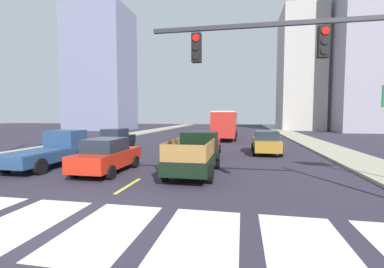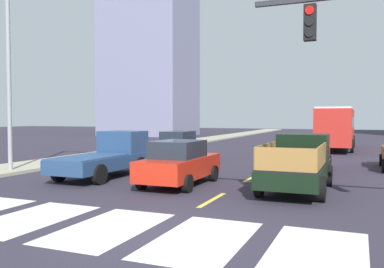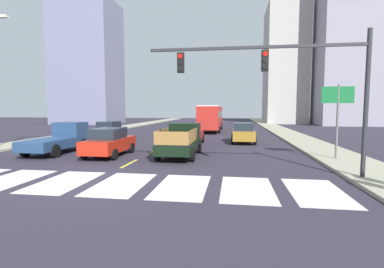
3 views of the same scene
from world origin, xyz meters
name	(u,v)px [view 1 (image 1 of 3)]	position (x,y,z in m)	size (l,w,h in m)	color
ground_plane	(64,225)	(0.00, 0.00, 0.00)	(160.00, 160.00, 0.00)	#2E2A37
sidewalk_right	(327,148)	(11.56, 18.00, 0.07)	(3.09, 110.00, 0.15)	#A4A086
sidewalk_left	(79,143)	(-11.56, 18.00, 0.07)	(3.09, 110.00, 0.15)	#A4A086
crosswalk_stripe_3	(24,222)	(-1.19, 0.00, 0.00)	(1.86, 3.51, 0.01)	silver
crosswalk_stripe_4	(106,229)	(1.19, 0.00, 0.00)	(1.86, 3.51, 0.01)	silver
crosswalk_stripe_5	(199,237)	(3.57, 0.00, 0.00)	(1.86, 3.51, 0.01)	silver
crosswalk_stripe_6	(307,246)	(5.95, 0.00, 0.00)	(1.86, 3.51, 0.01)	silver
lane_dash_0	(129,186)	(0.00, 4.00, 0.00)	(0.16, 2.40, 0.01)	yellow
lane_dash_1	(164,164)	(0.00, 9.00, 0.00)	(0.16, 2.40, 0.01)	yellow
lane_dash_2	(183,152)	(0.00, 14.00, 0.00)	(0.16, 2.40, 0.01)	yellow
lane_dash_3	(194,145)	(0.00, 19.00, 0.00)	(0.16, 2.40, 0.01)	yellow
lane_dash_4	(202,140)	(0.00, 24.00, 0.00)	(0.16, 2.40, 0.01)	yellow
lane_dash_5	(208,137)	(0.00, 29.00, 0.00)	(0.16, 2.40, 0.01)	yellow
lane_dash_6	(212,134)	(0.00, 34.00, 0.00)	(0.16, 2.40, 0.01)	yellow
lane_dash_7	(215,132)	(0.00, 39.00, 0.00)	(0.16, 2.40, 0.01)	yellow
pickup_stakebed	(196,154)	(2.25, 7.00, 0.94)	(2.18, 5.20, 1.96)	black
pickup_dark	(52,150)	(-5.97, 7.12, 0.92)	(2.18, 5.20, 1.96)	navy
city_bus	(226,123)	(2.52, 26.69, 1.95)	(2.72, 10.80, 3.32)	red
sedan_far	(205,143)	(1.92, 12.70, 0.86)	(2.02, 4.40, 1.72)	red
sedan_mid	(116,139)	(-6.24, 15.28, 0.86)	(2.02, 4.40, 1.72)	black
sedan_near_left	(266,142)	(6.28, 14.39, 0.86)	(2.02, 4.40, 1.72)	#A47626
sedan_near_right	(107,155)	(-2.11, 6.16, 0.86)	(2.02, 4.40, 1.72)	red
traffic_signal_gantry	(368,65)	(7.79, 1.93, 4.20)	(8.86, 0.27, 6.00)	#2D2D33
tower_tall_centre	(300,71)	(15.74, 51.20, 11.74)	(7.70, 10.86, 23.48)	#B1ABA3
block_mid_left	(101,70)	(-23.21, 43.01, 11.77)	(11.59, 9.32, 23.53)	slate
block_mid_right	(369,49)	(25.18, 44.00, 13.93)	(9.90, 8.09, 27.86)	#938C9B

